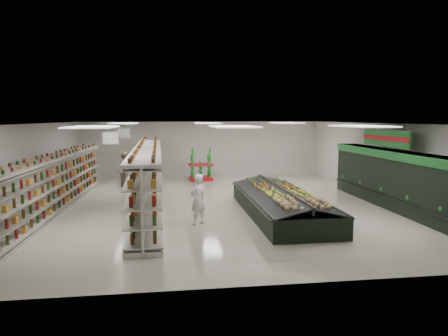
{
  "coord_description": "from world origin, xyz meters",
  "views": [
    {
      "loc": [
        -1.87,
        -15.62,
        3.41
      ],
      "look_at": [
        0.33,
        0.43,
        1.38
      ],
      "focal_mm": 32.0,
      "sensor_mm": 36.0,
      "label": 1
    }
  ],
  "objects": [
    {
      "name": "soda_endcap",
      "position": [
        -0.19,
        6.02,
        0.8
      ],
      "size": [
        1.33,
        0.93,
        1.65
      ],
      "rotation": [
        0.0,
        0.0,
        0.04
      ],
      "color": "#B61419",
      "rests_on": "floor"
    },
    {
      "name": "shopper_main",
      "position": [
        -1.0,
        -3.08,
        0.82
      ],
      "size": [
        0.71,
        0.69,
        1.65
      ],
      "primitive_type": "imported",
      "rotation": [
        0.0,
        0.0,
        3.83
      ],
      "color": "white",
      "rests_on": "floor"
    },
    {
      "name": "gondola_center",
      "position": [
        -2.73,
        0.59,
        1.05
      ],
      "size": [
        1.33,
        13.25,
        2.29
      ],
      "rotation": [
        0.0,
        0.0,
        0.03
      ],
      "color": "beige",
      "rests_on": "floor"
    },
    {
      "name": "hortifruti_banner",
      "position": [
        6.25,
        -1.5,
        2.65
      ],
      "size": [
        0.12,
        3.2,
        0.95
      ],
      "color": "#1E702C",
      "rests_on": "ceiling"
    },
    {
      "name": "wall_back",
      "position": [
        0.0,
        8.0,
        1.6
      ],
      "size": [
        14.0,
        0.02,
        3.2
      ],
      "primitive_type": "cube",
      "color": "silver",
      "rests_on": "floor"
    },
    {
      "name": "wall_left",
      "position": [
        -7.0,
        0.0,
        1.6
      ],
      "size": [
        0.02,
        16.0,
        3.2
      ],
      "primitive_type": "cube",
      "color": "silver",
      "rests_on": "floor"
    },
    {
      "name": "aisle_sign_near",
      "position": [
        -3.8,
        -2.0,
        2.75
      ],
      "size": [
        0.52,
        0.06,
        0.75
      ],
      "color": "white",
      "rests_on": "ceiling"
    },
    {
      "name": "produce_wall_case",
      "position": [
        6.53,
        -1.5,
        1.24
      ],
      "size": [
        0.93,
        8.0,
        2.2
      ],
      "color": "black",
      "rests_on": "floor"
    },
    {
      "name": "floor",
      "position": [
        0.0,
        0.0,
        0.0
      ],
      "size": [
        16.0,
        16.0,
        0.0
      ],
      "primitive_type": "plane",
      "color": "beige",
      "rests_on": "ground"
    },
    {
      "name": "aisle_sign_far",
      "position": [
        -3.8,
        2.0,
        2.75
      ],
      "size": [
        0.52,
        0.06,
        0.75
      ],
      "color": "white",
      "rests_on": "ceiling"
    },
    {
      "name": "wall_right",
      "position": [
        7.0,
        0.0,
        1.6
      ],
      "size": [
        0.02,
        16.0,
        3.2
      ],
      "primitive_type": "cube",
      "color": "silver",
      "rests_on": "floor"
    },
    {
      "name": "ceiling",
      "position": [
        0.0,
        0.0,
        3.2
      ],
      "size": [
        14.0,
        16.0,
        0.02
      ],
      "primitive_type": "cube",
      "color": "white",
      "rests_on": "wall_back"
    },
    {
      "name": "shopper_background",
      "position": [
        -4.06,
        4.63,
        0.87
      ],
      "size": [
        0.52,
        0.84,
        1.73
      ],
      "primitive_type": "imported",
      "rotation": [
        0.0,
        0.0,
        1.57
      ],
      "color": "tan",
      "rests_on": "floor"
    },
    {
      "name": "produce_island",
      "position": [
        2.0,
        -2.14,
        0.45
      ],
      "size": [
        2.43,
        6.67,
        1.0
      ],
      "rotation": [
        0.0,
        0.0,
        -0.0
      ],
      "color": "black",
      "rests_on": "floor"
    },
    {
      "name": "wall_front",
      "position": [
        0.0,
        -8.0,
        1.6
      ],
      "size": [
        14.0,
        0.02,
        3.2
      ],
      "primitive_type": "cube",
      "color": "silver",
      "rests_on": "floor"
    },
    {
      "name": "gondola_left",
      "position": [
        -6.09,
        -0.23,
        0.92
      ],
      "size": [
        1.25,
        11.62,
        2.01
      ],
      "rotation": [
        0.0,
        0.0,
        -0.03
      ],
      "color": "beige",
      "rests_on": "floor"
    }
  ]
}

